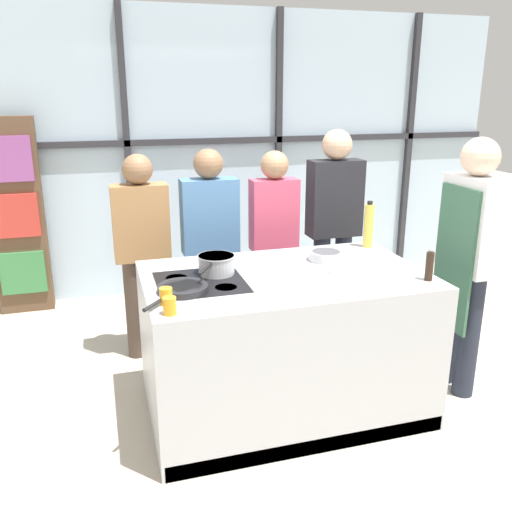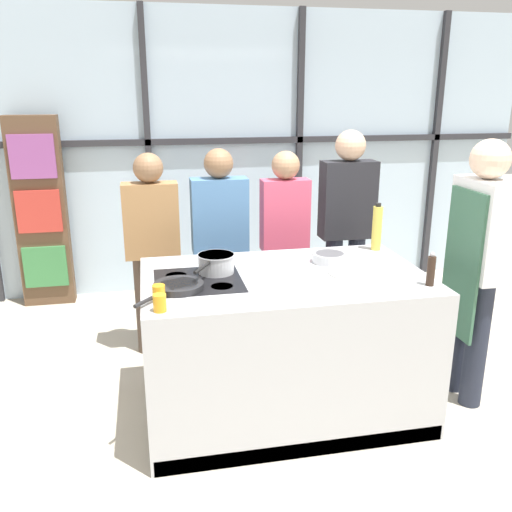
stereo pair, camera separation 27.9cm
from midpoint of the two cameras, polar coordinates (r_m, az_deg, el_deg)
name	(u,v)px [view 2 (the right image)]	position (r m, az deg, el deg)	size (l,w,h in m)	color
ground_plane	(282,407)	(3.77, 5.00, -15.61)	(18.00, 18.00, 0.00)	#BCB29E
back_window_wall	(225,154)	(5.61, -1.81, 10.68)	(6.40, 0.10, 2.80)	silver
bookshelf	(41,213)	(5.49, -20.38, 4.24)	(0.47, 0.19, 1.81)	brown
demo_island	(283,344)	(3.53, 5.18, -9.22)	(1.75, 1.06, 0.94)	#B7BABF
chef	(477,258)	(3.79, 24.21, -0.24)	(0.25, 0.44, 1.75)	#232838
spectator_far_left	(153,243)	(4.21, -8.99, 1.35)	(0.42, 0.22, 1.59)	#47382D
spectator_center_left	(220,238)	(4.26, -1.94, 1.84)	(0.44, 0.23, 1.61)	#232838
spectator_center_right	(285,235)	(4.37, 4.85, 2.22)	(0.38, 0.22, 1.58)	black
spectator_far_right	(347,222)	(4.52, 11.28, 3.47)	(0.44, 0.24, 1.73)	#232838
frying_pan	(178,286)	(3.10, -5.70, -3.22)	(0.40, 0.44, 0.04)	#232326
saucepan	(216,263)	(3.36, -1.88, -0.77)	(0.28, 0.39, 0.12)	silver
white_plate	(349,273)	(3.42, 12.04, -1.80)	(0.25, 0.25, 0.01)	white
mixing_bowl	(329,257)	(3.63, 9.93, -0.15)	(0.23, 0.23, 0.06)	silver
oil_bottle	(377,228)	(3.94, 14.61, 2.87)	(0.07, 0.07, 0.34)	#E0CC4C
pepper_grinder	(431,270)	(3.33, 20.25, -1.45)	(0.05, 0.05, 0.20)	#332319
juice_glass_near	(160,303)	(2.81, -7.31, -4.96)	(0.07, 0.07, 0.09)	orange
juice_glass_far	(159,293)	(2.94, -7.53, -3.95)	(0.07, 0.07, 0.09)	orange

